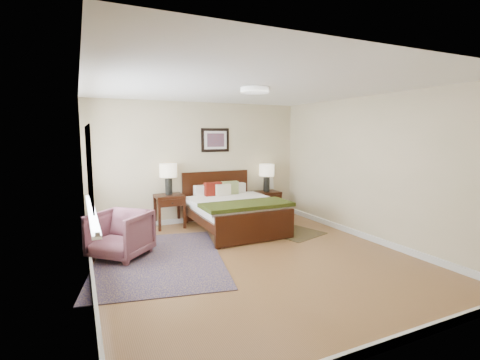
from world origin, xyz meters
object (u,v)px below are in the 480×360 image
(lamp_left, at_px, (168,173))
(lamp_right, at_px, (267,173))
(nightstand_left, at_px, (169,201))
(bed, at_px, (233,205))
(rug_persian, at_px, (159,259))
(nightstand_right, at_px, (267,201))
(armchair, at_px, (120,235))

(lamp_left, relative_size, lamp_right, 1.00)
(nightstand_left, bearing_deg, lamp_right, 0.57)
(bed, relative_size, rug_persian, 0.76)
(nightstand_right, relative_size, armchair, 0.74)
(bed, relative_size, nightstand_right, 3.38)
(armchair, bearing_deg, lamp_right, 66.35)
(armchair, bearing_deg, nightstand_left, 95.18)
(lamp_left, distance_m, armchair, 1.91)
(bed, height_order, nightstand_right, bed)
(bed, distance_m, rug_persian, 2.01)
(nightstand_left, height_order, rug_persian, nightstand_left)
(armchair, bearing_deg, nightstand_right, 66.17)
(nightstand_left, height_order, lamp_left, lamp_left)
(bed, xyz_separation_m, lamp_left, (-1.07, 0.72, 0.60))
(bed, relative_size, lamp_left, 3.16)
(lamp_right, bearing_deg, nightstand_right, -90.00)
(lamp_left, bearing_deg, bed, -33.91)
(bed, bearing_deg, armchair, -162.48)
(nightstand_left, height_order, armchair, armchair)
(nightstand_left, relative_size, rug_persian, 0.26)
(nightstand_right, bearing_deg, lamp_right, 90.00)
(lamp_left, xyz_separation_m, armchair, (-1.08, -1.40, -0.73))
(lamp_left, distance_m, rug_persian, 2.13)
(nightstand_left, bearing_deg, bed, -33.09)
(lamp_left, xyz_separation_m, rug_persian, (-0.59, -1.74, -1.08))
(nightstand_right, height_order, lamp_right, lamp_right)
(nightstand_left, xyz_separation_m, nightstand_right, (2.21, 0.01, -0.18))
(lamp_left, height_order, lamp_right, lamp_left)
(nightstand_right, xyz_separation_m, armchair, (-3.29, -1.38, 0.00))
(nightstand_right, xyz_separation_m, lamp_left, (-2.21, 0.01, 0.74))
(lamp_left, bearing_deg, nightstand_right, -0.31)
(bed, xyz_separation_m, lamp_right, (1.14, 0.72, 0.51))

